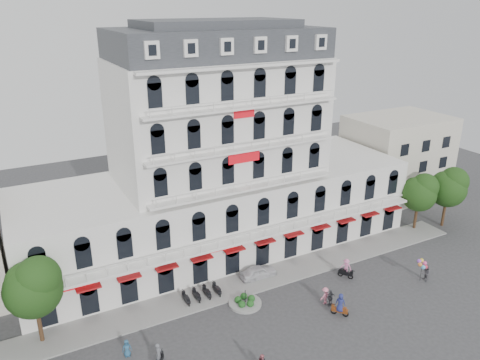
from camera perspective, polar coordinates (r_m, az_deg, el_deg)
name	(u,v)px	position (r m, az deg, el deg)	size (l,w,h in m)	color
ground	(307,331)	(44.20, 8.13, -17.73)	(120.00, 120.00, 0.00)	#38383A
sidewalk	(257,280)	(50.23, 2.04, -12.12)	(53.00, 4.00, 0.16)	gray
main_building	(218,167)	(53.06, -2.65, 1.64)	(45.00, 15.00, 25.80)	silver
flank_building_east	(396,157)	(73.00, 18.50, 2.71)	(14.00, 10.00, 12.00)	beige
traffic_island	(245,302)	(46.75, 0.63, -14.66)	(3.20, 3.20, 1.60)	gray
parked_scooter_row	(202,299)	(47.79, -4.67, -14.23)	(4.40, 1.80, 1.10)	black
tree_west_inner	(33,285)	(42.81, -23.91, -11.66)	(4.76, 4.76, 8.25)	#382314
tree_east_inner	(420,191)	(62.77, 21.07, -1.31)	(4.40, 4.37, 7.57)	#382314
tree_east_outer	(449,186)	(65.04, 24.11, -0.68)	(4.65, 4.65, 8.05)	#382314
parked_car	(258,272)	(50.48, 2.27, -11.13)	(1.62, 4.01, 1.37)	silver
rider_west	(159,357)	(40.19, -9.86, -20.46)	(1.13, 1.48, 2.34)	black
rider_east	(340,304)	(45.81, 12.13, -14.62)	(1.23, 1.38, 2.33)	brown
rider_center	(346,268)	(51.40, 12.80, -10.39)	(1.19, 1.49, 2.26)	black
pedestrian_left	(127,348)	(41.92, -13.62, -19.30)	(0.76, 0.50, 1.56)	#2A5A7F
pedestrian_mid	(330,298)	(47.03, 10.97, -13.92)	(1.04, 0.43, 1.78)	#505057
pedestrian_right	(325,296)	(47.26, 10.34, -13.70)	(1.13, 0.65, 1.76)	pink
balloon_vendor	(425,270)	(53.24, 21.61, -10.21)	(1.43, 1.35, 2.45)	#525158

